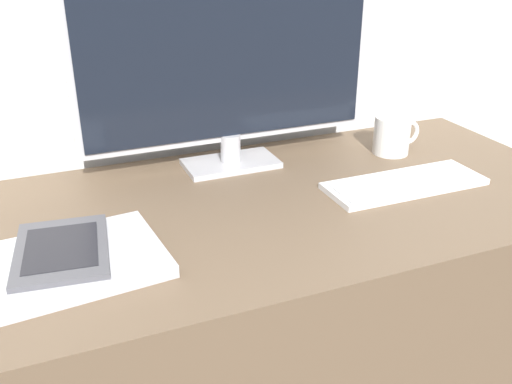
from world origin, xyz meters
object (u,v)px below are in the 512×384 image
Objects in this scene: keyboard at (405,183)px; ereader at (62,250)px; laptop at (58,265)px; coffee_mug at (393,135)px; monitor at (228,55)px.

keyboard is 1.59× the size of ereader.
ereader reaches higher than keyboard.
ereader is (0.01, 0.02, 0.02)m from laptop.
ereader is at bearing -176.50° from keyboard.
ereader is 1.80× the size of coffee_mug.
laptop is at bearing -163.06° from coffee_mug.
coffee_mug is (0.08, 0.17, 0.04)m from keyboard.
coffee_mug is at bearing 15.79° from ereader.
ereader reaches higher than laptop.
keyboard is (0.28, -0.24, -0.23)m from monitor.
laptop is at bearing -114.50° from ereader.
laptop is 1.59× the size of ereader.
monitor is at bearing 140.19° from keyboard.
laptop is (-0.67, -0.06, 0.00)m from keyboard.
keyboard is at bearing -116.41° from coffee_mug.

